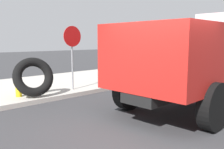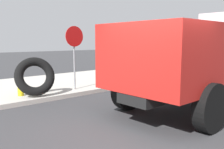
# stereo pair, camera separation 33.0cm
# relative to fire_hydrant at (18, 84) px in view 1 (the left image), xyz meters

# --- Properties ---
(ground_plane) EXTENTS (80.00, 80.00, 0.00)m
(ground_plane) POSITION_rel_fire_hydrant_xyz_m (0.70, -4.80, -0.56)
(ground_plane) COLOR #38383A
(sidewalk_curb) EXTENTS (36.00, 5.00, 0.15)m
(sidewalk_curb) POSITION_rel_fire_hydrant_xyz_m (0.70, 1.70, -0.49)
(sidewalk_curb) COLOR #BCB7AD
(sidewalk_curb) RESTS_ON ground
(fire_hydrant) EXTENTS (0.23, 0.51, 0.77)m
(fire_hydrant) POSITION_rel_fire_hydrant_xyz_m (0.00, 0.00, 0.00)
(fire_hydrant) COLOR yellow
(fire_hydrant) RESTS_ON sidewalk_curb
(loose_tire) EXTENTS (1.45, 1.01, 1.34)m
(loose_tire) POSITION_rel_fire_hydrant_xyz_m (0.35, -0.38, 0.26)
(loose_tire) COLOR black
(loose_tire) RESTS_ON sidewalk_curb
(stop_sign) EXTENTS (0.76, 0.08, 2.38)m
(stop_sign) POSITION_rel_fire_hydrant_xyz_m (2.00, -0.25, 1.24)
(stop_sign) COLOR gray
(stop_sign) RESTS_ON sidewalk_curb
(dump_truck_red) EXTENTS (7.01, 2.83, 3.00)m
(dump_truck_red) POSITION_rel_fire_hydrant_xyz_m (4.42, -4.41, 1.05)
(dump_truck_red) COLOR red
(dump_truck_red) RESTS_ON ground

